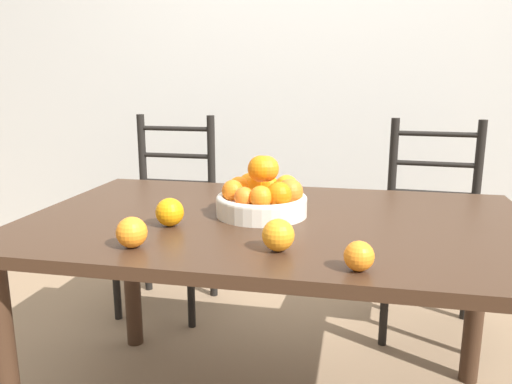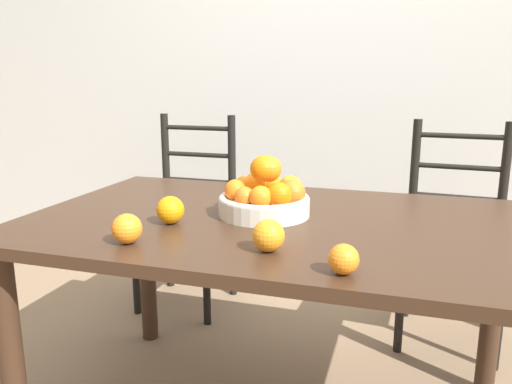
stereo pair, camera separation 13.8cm
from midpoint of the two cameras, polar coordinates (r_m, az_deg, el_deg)
The scene contains 9 objects.
wall_back at distance 3.03m, azimuth 6.11°, elevation 15.57°, with size 8.00×0.06×2.60m.
dining_table at distance 1.58m, azimuth -0.15°, elevation -6.27°, with size 1.56×0.96×0.73m.
fruit_bowl at distance 1.57m, azimuth -1.76°, elevation -0.39°, with size 0.29×0.29×0.19m.
orange_loose_0 at distance 1.25m, azimuth -0.61°, elevation -4.99°, with size 0.08×0.08×0.08m.
orange_loose_1 at distance 1.33m, azimuth -16.94°, elevation -4.47°, with size 0.08×0.08×0.08m.
orange_loose_2 at distance 1.49m, azimuth -12.46°, elevation -2.30°, with size 0.08×0.08×0.08m.
orange_loose_3 at distance 1.13m, azimuth 8.29°, elevation -7.31°, with size 0.07×0.07×0.07m.
chair_left at distance 2.57m, azimuth -11.51°, elevation -2.66°, with size 0.42×0.40×0.97m.
chair_right at distance 2.39m, azimuth 17.96°, elevation -4.25°, with size 0.45×0.43×0.97m.
Camera 1 is at (0.24, -1.47, 1.15)m, focal length 35.00 mm.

